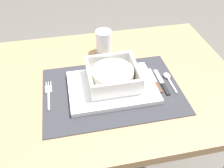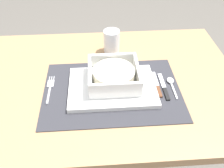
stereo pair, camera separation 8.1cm
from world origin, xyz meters
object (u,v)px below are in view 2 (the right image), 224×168
dining_table (104,101)px  fork (50,87)px  porridge_bowl (114,76)px  spoon (171,82)px  drinking_glass (112,43)px  bread_knife (157,86)px  butter_knife (164,88)px

dining_table → fork: size_ratio=7.21×
dining_table → porridge_bowl: (0.04, -0.03, 0.15)m
dining_table → fork: fork is taller
spoon → drinking_glass: bearing=128.2°
porridge_bowl → fork: size_ratio=1.23×
fork → bread_knife: bearing=-3.4°
dining_table → butter_knife: bearing=-17.8°
drinking_glass → butter_knife: bearing=-56.5°
fork → spoon: bearing=-1.5°
spoon → butter_knife: size_ratio=0.78×
bread_knife → drinking_glass: size_ratio=1.40×
dining_table → drinking_glass: size_ratio=10.57×
bread_knife → spoon: bearing=8.0°
butter_knife → dining_table: bearing=158.2°
fork → butter_knife: butter_knife is taller
fork → drinking_glass: size_ratio=1.47×
porridge_bowl → bread_knife: 0.15m
porridge_bowl → spoon: (0.20, -0.01, -0.04)m
fork → drinking_glass: drinking_glass is taller
dining_table → bread_knife: size_ratio=7.53×
dining_table → fork: (-0.18, -0.03, 0.11)m
porridge_bowl → butter_knife: 0.18m
fork → porridge_bowl: bearing=-0.7°
bread_knife → drinking_glass: 0.27m
porridge_bowl → dining_table: bearing=136.2°
bread_knife → butter_knife: bearing=-37.0°
spoon → butter_knife: (-0.03, -0.03, -0.00)m
drinking_glass → porridge_bowl: bearing=-92.1°
butter_knife → drinking_glass: (-0.16, 0.24, 0.04)m
drinking_glass → fork: bearing=-136.7°
butter_knife → drinking_glass: 0.30m
butter_knife → drinking_glass: size_ratio=1.45×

